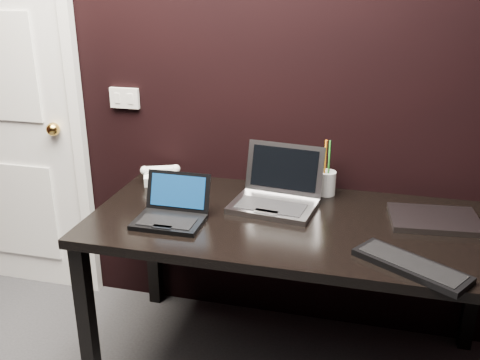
% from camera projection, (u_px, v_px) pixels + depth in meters
% --- Properties ---
extents(wall_back, '(4.00, 0.00, 4.00)m').
position_uv_depth(wall_back, '(247.00, 66.00, 2.44)').
color(wall_back, black).
rests_on(wall_back, ground).
extents(wall_switch, '(0.15, 0.02, 0.10)m').
position_uv_depth(wall_switch, '(125.00, 98.00, 2.63)').
color(wall_switch, silver).
rests_on(wall_switch, wall_back).
extents(desk, '(1.70, 0.80, 0.74)m').
position_uv_depth(desk, '(294.00, 237.00, 2.23)').
color(desk, black).
rests_on(desk, ground).
extents(netbook, '(0.28, 0.25, 0.18)m').
position_uv_depth(netbook, '(171.00, 213.00, 2.19)').
color(netbook, black).
rests_on(netbook, desk).
extents(silver_laptop, '(0.39, 0.36, 0.24)m').
position_uv_depth(silver_laptop, '(276.00, 195.00, 2.33)').
color(silver_laptop, '#9A9A9F').
rests_on(silver_laptop, desk).
extents(ext_keyboard, '(0.41, 0.33, 0.03)m').
position_uv_depth(ext_keyboard, '(411.00, 265.00, 1.84)').
color(ext_keyboard, black).
rests_on(ext_keyboard, desk).
extents(closed_laptop, '(0.37, 0.29, 0.02)m').
position_uv_depth(closed_laptop, '(434.00, 219.00, 2.18)').
color(closed_laptop, '#99999E').
rests_on(closed_laptop, desk).
extents(desk_phone, '(0.20, 0.20, 0.10)m').
position_uv_depth(desk_phone, '(161.00, 175.00, 2.60)').
color(desk_phone, white).
rests_on(desk_phone, desk).
extents(mobile_phone, '(0.06, 0.06, 0.09)m').
position_uv_depth(mobile_phone, '(161.00, 189.00, 2.43)').
color(mobile_phone, black).
rests_on(mobile_phone, desk).
extents(pen_cup, '(0.11, 0.11, 0.26)m').
position_uv_depth(pen_cup, '(326.00, 182.00, 2.45)').
color(pen_cup, silver).
rests_on(pen_cup, desk).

